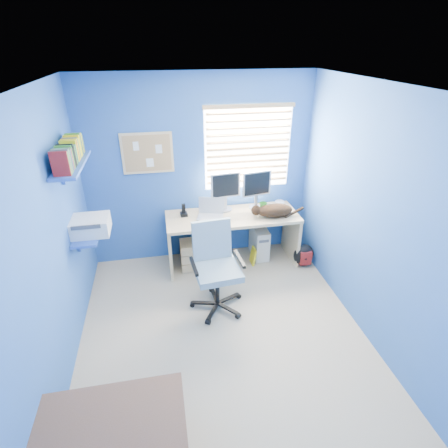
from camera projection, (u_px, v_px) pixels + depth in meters
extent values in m
cube|color=tan|center=(222.00, 329.00, 3.84)|extent=(3.00, 3.20, 0.00)
cube|color=white|center=(221.00, 86.00, 2.66)|extent=(3.00, 3.20, 0.00)
cube|color=#2557A9|center=(200.00, 172.00, 4.64)|extent=(3.00, 0.01, 2.50)
cube|color=#2557A9|center=(276.00, 371.00, 1.86)|extent=(3.00, 0.01, 2.50)
cube|color=#2557A9|center=(50.00, 245.00, 3.00)|extent=(0.01, 3.20, 2.50)
cube|color=#2557A9|center=(368.00, 216.00, 3.50)|extent=(0.01, 3.20, 2.50)
cube|color=tan|center=(232.00, 239.00, 4.82)|extent=(1.76, 0.65, 0.74)
cube|color=silver|center=(210.00, 210.00, 4.54)|extent=(0.39, 0.34, 0.22)
cube|color=silver|center=(225.00, 192.00, 4.67)|extent=(0.41, 0.17, 0.54)
cube|color=silver|center=(256.00, 190.00, 4.72)|extent=(0.41, 0.19, 0.54)
cube|color=black|center=(184.00, 210.00, 4.60)|extent=(0.10, 0.12, 0.17)
imported|color=#2D8825|center=(263.00, 206.00, 4.78)|extent=(0.10, 0.09, 0.10)
cylinder|color=silver|center=(280.00, 203.00, 4.90)|extent=(0.13, 0.13, 0.07)
ellipsoid|color=black|center=(275.00, 210.00, 4.58)|extent=(0.50, 0.29, 0.17)
cube|color=beige|center=(259.00, 241.00, 5.05)|extent=(0.20, 0.44, 0.45)
cube|color=tan|center=(194.00, 254.00, 4.79)|extent=(0.35, 0.28, 0.41)
cube|color=yellow|center=(253.00, 256.00, 4.90)|extent=(0.03, 0.17, 0.24)
ellipsoid|color=black|center=(303.00, 255.00, 4.84)|extent=(0.29, 0.23, 0.33)
cylinder|color=black|center=(218.00, 305.00, 4.14)|extent=(0.65, 0.65, 0.06)
cylinder|color=black|center=(217.00, 289.00, 4.02)|extent=(0.05, 0.05, 0.42)
cube|color=#889FB3|center=(217.00, 271.00, 3.91)|extent=(0.53, 0.53, 0.08)
cube|color=#889FB3|center=(212.00, 239.00, 3.98)|extent=(0.45, 0.10, 0.47)
cube|color=white|center=(248.00, 148.00, 4.60)|extent=(1.15, 0.01, 1.10)
cube|color=tan|center=(248.00, 148.00, 4.57)|extent=(1.10, 0.03, 1.00)
cube|color=tan|center=(147.00, 153.00, 4.37)|extent=(0.64, 0.02, 0.52)
cube|color=tan|center=(147.00, 153.00, 4.37)|extent=(0.58, 0.01, 0.46)
cube|color=#2B51B3|center=(87.00, 234.00, 3.83)|extent=(0.26, 0.55, 0.03)
cube|color=silver|center=(89.00, 226.00, 3.79)|extent=(0.42, 0.34, 0.18)
cube|color=#2B51B3|center=(71.00, 164.00, 3.45)|extent=(0.24, 0.90, 0.03)
cube|color=navy|center=(68.00, 152.00, 3.39)|extent=(0.15, 0.80, 0.22)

